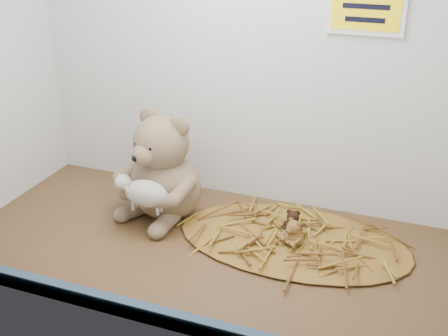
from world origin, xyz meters
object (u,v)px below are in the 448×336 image
at_px(mini_teddy_tan, 294,232).
at_px(mini_teddy_brown, 293,221).
at_px(toy_lamb, 146,194).
at_px(main_teddy, 164,165).

distance_m(mini_teddy_tan, mini_teddy_brown, 0.06).
bearing_deg(toy_lamb, main_teddy, 90.00).
bearing_deg(main_teddy, mini_teddy_brown, 20.32).
height_order(main_teddy, mini_teddy_brown, main_teddy).
bearing_deg(toy_lamb, mini_teddy_tan, 9.12).
height_order(mini_teddy_tan, mini_teddy_brown, mini_teddy_tan).
distance_m(toy_lamb, mini_teddy_brown, 0.37).
xyz_separation_m(main_teddy, mini_teddy_brown, (0.35, 0.01, -0.10)).
bearing_deg(mini_teddy_brown, main_teddy, 177.81).
xyz_separation_m(mini_teddy_tan, mini_teddy_brown, (-0.02, 0.06, -0.00)).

